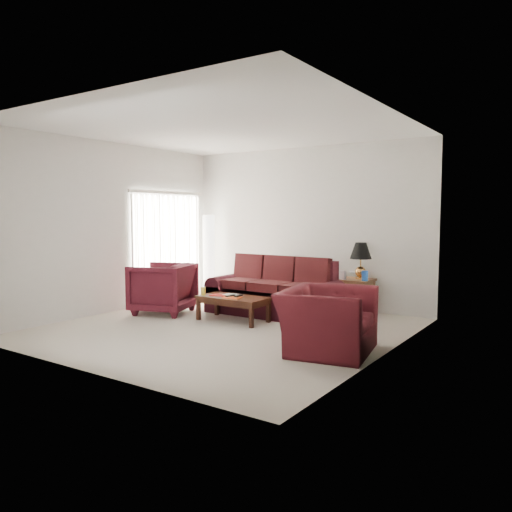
{
  "coord_description": "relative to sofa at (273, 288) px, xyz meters",
  "views": [
    {
      "loc": [
        4.57,
        -5.91,
        1.73
      ],
      "look_at": [
        0.0,
        0.85,
        1.05
      ],
      "focal_mm": 35.0,
      "sensor_mm": 36.0,
      "label": 1
    }
  ],
  "objects": [
    {
      "name": "floor",
      "position": [
        -0.06,
        -1.29,
        -0.47
      ],
      "size": [
        5.0,
        5.0,
        0.0
      ],
      "primitive_type": "plane",
      "color": "beige",
      "rests_on": "ground"
    },
    {
      "name": "blinds",
      "position": [
        -2.48,
        0.01,
        0.61
      ],
      "size": [
        0.1,
        2.0,
        2.16
      ],
      "primitive_type": "cube",
      "color": "silver",
      "rests_on": "ground"
    },
    {
      "name": "sofa",
      "position": [
        0.0,
        0.0,
        0.0
      ],
      "size": [
        2.32,
        1.02,
        0.95
      ],
      "primitive_type": null,
      "rotation": [
        0.0,
        0.0,
        -0.01
      ],
      "color": "black",
      "rests_on": "ground"
    },
    {
      "name": "throw_pillow",
      "position": [
        -0.7,
        0.77,
        0.26
      ],
      "size": [
        0.46,
        0.3,
        0.44
      ],
      "primitive_type": "cube",
      "rotation": [
        -0.21,
        0.0,
        0.24
      ],
      "color": "black",
      "rests_on": "sofa"
    },
    {
      "name": "end_table",
      "position": [
        1.14,
        0.86,
        -0.16
      ],
      "size": [
        0.62,
        0.62,
        0.62
      ],
      "primitive_type": null,
      "rotation": [
        0.0,
        0.0,
        -0.1
      ],
      "color": "brown",
      "rests_on": "ground"
    },
    {
      "name": "table_lamp",
      "position": [
        1.2,
        0.92,
        0.46
      ],
      "size": [
        0.45,
        0.45,
        0.63
      ],
      "primitive_type": null,
      "rotation": [
        0.0,
        0.0,
        0.24
      ],
      "color": "#C4883D",
      "rests_on": "end_table"
    },
    {
      "name": "clock",
      "position": [
        0.96,
        0.69,
        0.22
      ],
      "size": [
        0.16,
        0.11,
        0.15
      ],
      "primitive_type": "cube",
      "rotation": [
        0.0,
        0.0,
        -0.4
      ],
      "color": "silver",
      "rests_on": "end_table"
    },
    {
      "name": "blue_canister",
      "position": [
        1.37,
        0.7,
        0.23
      ],
      "size": [
        0.13,
        0.13,
        0.17
      ],
      "primitive_type": "cylinder",
      "rotation": [
        0.0,
        0.0,
        -0.23
      ],
      "color": "#1A49A9",
      "rests_on": "end_table"
    },
    {
      "name": "picture_frame",
      "position": [
        1.01,
        1.09,
        0.23
      ],
      "size": [
        0.16,
        0.19,
        0.06
      ],
      "primitive_type": "cube",
      "rotation": [
        1.36,
        0.0,
        0.15
      ],
      "color": "white",
      "rests_on": "end_table"
    },
    {
      "name": "floor_lamp",
      "position": [
        -2.06,
        0.76,
        0.4
      ],
      "size": [
        0.31,
        0.31,
        1.74
      ],
      "primitive_type": null,
      "rotation": [
        0.0,
        0.0,
        -0.11
      ],
      "color": "white",
      "rests_on": "ground"
    },
    {
      "name": "armchair_left",
      "position": [
        -1.7,
        -0.95,
        -0.03
      ],
      "size": [
        1.22,
        1.2,
        0.89
      ],
      "primitive_type": "imported",
      "rotation": [
        0.0,
        0.0,
        -1.25
      ],
      "color": "#3F0E18",
      "rests_on": "ground"
    },
    {
      "name": "armchair_right",
      "position": [
        1.78,
        -1.56,
        -0.08
      ],
      "size": [
        1.27,
        1.39,
        0.79
      ],
      "primitive_type": "imported",
      "rotation": [
        0.0,
        0.0,
        1.75
      ],
      "color": "#3E0E14",
      "rests_on": "ground"
    },
    {
      "name": "coffee_table",
      "position": [
        -0.28,
        -0.78,
        -0.27
      ],
      "size": [
        1.21,
        0.69,
        0.4
      ],
      "primitive_type": null,
      "rotation": [
        0.0,
        0.0,
        -0.1
      ],
      "color": "black",
      "rests_on": "ground"
    },
    {
      "name": "magazine_red",
      "position": [
        -0.54,
        -0.83,
        -0.06
      ],
      "size": [
        0.3,
        0.25,
        0.01
      ],
      "primitive_type": "cube",
      "rotation": [
        0.0,
        0.0,
        0.24
      ],
      "color": "#B01411",
      "rests_on": "coffee_table"
    },
    {
      "name": "magazine_white",
      "position": [
        -0.36,
        -0.7,
        -0.06
      ],
      "size": [
        0.3,
        0.24,
        0.02
      ],
      "primitive_type": "cube",
      "rotation": [
        0.0,
        0.0,
        0.11
      ],
      "color": "beige",
      "rests_on": "coffee_table"
    },
    {
      "name": "magazine_orange",
      "position": [
        -0.21,
        -0.9,
        -0.06
      ],
      "size": [
        0.31,
        0.25,
        0.02
      ],
      "primitive_type": "cube",
      "rotation": [
        0.0,
        0.0,
        0.18
      ],
      "color": "#CD4318",
      "rests_on": "coffee_table"
    },
    {
      "name": "remote_a",
      "position": [
        -0.27,
        -0.87,
        -0.04
      ],
      "size": [
        0.08,
        0.19,
        0.02
      ],
      "primitive_type": "cube",
      "rotation": [
        0.0,
        0.0,
        -0.14
      ],
      "color": "black",
      "rests_on": "coffee_table"
    },
    {
      "name": "remote_b",
      "position": [
        -0.16,
        -0.8,
        -0.04
      ],
      "size": [
        0.06,
        0.19,
        0.02
      ],
      "primitive_type": "cube",
      "rotation": [
        0.0,
        0.0,
        0.05
      ],
      "color": "black",
      "rests_on": "coffee_table"
    },
    {
      "name": "yellow_glass",
      "position": [
        -0.78,
        -0.93,
        -0.0
      ],
      "size": [
        0.09,
        0.09,
        0.13
      ],
      "primitive_type": "cylinder",
      "rotation": [
        0.0,
        0.0,
        0.13
      ],
      "color": "yellow",
      "rests_on": "coffee_table"
    }
  ]
}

